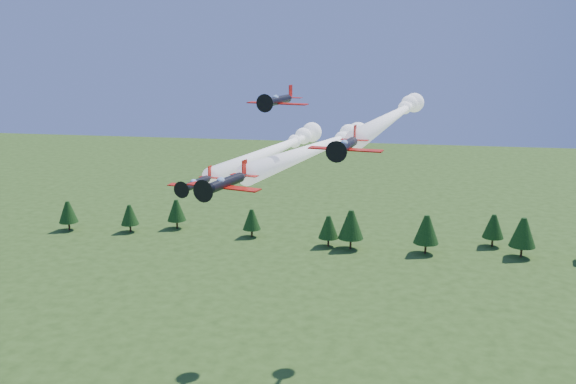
% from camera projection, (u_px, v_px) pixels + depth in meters
% --- Properties ---
extents(plane_lead, '(17.83, 48.17, 3.70)m').
position_uv_depth(plane_lead, '(323.00, 146.00, 92.72)').
color(plane_lead, black).
rests_on(plane_lead, ground).
extents(plane_left, '(13.70, 51.12, 3.70)m').
position_uv_depth(plane_left, '(280.00, 148.00, 105.06)').
color(plane_left, black).
rests_on(plane_left, ground).
extents(plane_right, '(14.73, 60.48, 3.70)m').
position_uv_depth(plane_right, '(396.00, 115.00, 103.29)').
color(plane_right, black).
rests_on(plane_right, ground).
extents(plane_slot, '(8.02, 8.83, 2.80)m').
position_uv_depth(plane_slot, '(278.00, 100.00, 80.50)').
color(plane_slot, black).
rests_on(plane_slot, ground).
extents(treeline, '(169.88, 18.19, 11.36)m').
position_uv_depth(treeline, '(379.00, 226.00, 183.55)').
color(treeline, '#382314').
rests_on(treeline, ground).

